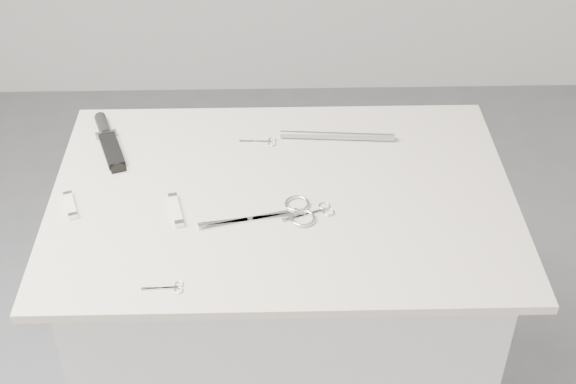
{
  "coord_description": "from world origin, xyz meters",
  "views": [
    {
      "loc": [
        -0.02,
        -1.36,
        1.99
      ],
      "look_at": [
        0.01,
        0.0,
        0.92
      ],
      "focal_mm": 50.0,
      "sensor_mm": 36.0,
      "label": 1
    }
  ],
  "objects_px": {
    "sheathed_knife": "(108,139)",
    "pocket_knife_a": "(176,210)",
    "large_shears": "(282,214)",
    "pocket_knife_b": "(70,205)",
    "embroidery_scissors_a": "(317,212)",
    "embroidery_scissors_b": "(264,142)",
    "metal_rail": "(337,136)",
    "tiny_scissors": "(169,288)",
    "plinth": "(283,340)"
  },
  "relations": [
    {
      "from": "large_shears",
      "to": "pocket_knife_b",
      "type": "xyz_separation_m",
      "value": [
        -0.45,
        0.04,
        0.0
      ]
    },
    {
      "from": "embroidery_scissors_a",
      "to": "sheathed_knife",
      "type": "relative_size",
      "value": 0.52
    },
    {
      "from": "sheathed_knife",
      "to": "pocket_knife_a",
      "type": "bearing_deg",
      "value": -164.78
    },
    {
      "from": "tiny_scissors",
      "to": "sheathed_knife",
      "type": "relative_size",
      "value": 0.36
    },
    {
      "from": "plinth",
      "to": "metal_rail",
      "type": "relative_size",
      "value": 3.35
    },
    {
      "from": "embroidery_scissors_b",
      "to": "tiny_scissors",
      "type": "bearing_deg",
      "value": -107.53
    },
    {
      "from": "metal_rail",
      "to": "pocket_knife_a",
      "type": "bearing_deg",
      "value": -143.61
    },
    {
      "from": "sheathed_knife",
      "to": "large_shears",
      "type": "bearing_deg",
      "value": -144.06
    },
    {
      "from": "sheathed_knife",
      "to": "pocket_knife_a",
      "type": "xyz_separation_m",
      "value": [
        0.18,
        -0.27,
        -0.0
      ]
    },
    {
      "from": "embroidery_scissors_a",
      "to": "plinth",
      "type": "bearing_deg",
      "value": 115.61
    },
    {
      "from": "plinth",
      "to": "sheathed_knife",
      "type": "distance_m",
      "value": 0.66
    },
    {
      "from": "plinth",
      "to": "pocket_knife_b",
      "type": "xyz_separation_m",
      "value": [
        -0.45,
        -0.04,
        0.48
      ]
    },
    {
      "from": "plinth",
      "to": "embroidery_scissors_a",
      "type": "relative_size",
      "value": 8.02
    },
    {
      "from": "large_shears",
      "to": "pocket_knife_a",
      "type": "bearing_deg",
      "value": 164.05
    },
    {
      "from": "large_shears",
      "to": "pocket_knife_a",
      "type": "relative_size",
      "value": 2.25
    },
    {
      "from": "sheathed_knife",
      "to": "tiny_scissors",
      "type": "bearing_deg",
      "value": -178.31
    },
    {
      "from": "plinth",
      "to": "embroidery_scissors_a",
      "type": "height_order",
      "value": "embroidery_scissors_a"
    },
    {
      "from": "large_shears",
      "to": "sheathed_knife",
      "type": "height_order",
      "value": "sheathed_knife"
    },
    {
      "from": "pocket_knife_a",
      "to": "pocket_knife_b",
      "type": "height_order",
      "value": "pocket_knife_a"
    },
    {
      "from": "large_shears",
      "to": "tiny_scissors",
      "type": "xyz_separation_m",
      "value": [
        -0.22,
        -0.21,
        -0.0
      ]
    },
    {
      "from": "plinth",
      "to": "tiny_scissors",
      "type": "distance_m",
      "value": 0.59
    },
    {
      "from": "large_shears",
      "to": "pocket_knife_b",
      "type": "relative_size",
      "value": 2.75
    },
    {
      "from": "large_shears",
      "to": "plinth",
      "type": "bearing_deg",
      "value": 76.53
    },
    {
      "from": "embroidery_scissors_a",
      "to": "pocket_knife_b",
      "type": "height_order",
      "value": "pocket_knife_b"
    },
    {
      "from": "pocket_knife_a",
      "to": "plinth",
      "type": "bearing_deg",
      "value": -89.0
    },
    {
      "from": "embroidery_scissors_b",
      "to": "metal_rail",
      "type": "bearing_deg",
      "value": 5.5
    },
    {
      "from": "large_shears",
      "to": "sheathed_knife",
      "type": "distance_m",
      "value": 0.49
    },
    {
      "from": "plinth",
      "to": "pocket_knife_b",
      "type": "height_order",
      "value": "pocket_knife_b"
    },
    {
      "from": "embroidery_scissors_b",
      "to": "large_shears",
      "type": "bearing_deg",
      "value": -79.14
    },
    {
      "from": "embroidery_scissors_a",
      "to": "pocket_knife_b",
      "type": "xyz_separation_m",
      "value": [
        -0.52,
        0.03,
        0.0
      ]
    },
    {
      "from": "pocket_knife_a",
      "to": "pocket_knife_b",
      "type": "xyz_separation_m",
      "value": [
        -0.22,
        0.02,
        -0.0
      ]
    },
    {
      "from": "plinth",
      "to": "pocket_knife_b",
      "type": "relative_size",
      "value": 10.22
    },
    {
      "from": "pocket_knife_b",
      "to": "embroidery_scissors_b",
      "type": "bearing_deg",
      "value": -78.93
    },
    {
      "from": "tiny_scissors",
      "to": "pocket_knife_b",
      "type": "xyz_separation_m",
      "value": [
        -0.23,
        0.25,
        0.0
      ]
    },
    {
      "from": "large_shears",
      "to": "embroidery_scissors_b",
      "type": "xyz_separation_m",
      "value": [
        -0.04,
        0.27,
        -0.0
      ]
    },
    {
      "from": "pocket_knife_a",
      "to": "metal_rail",
      "type": "xyz_separation_m",
      "value": [
        0.36,
        0.26,
        0.0
      ]
    },
    {
      "from": "large_shears",
      "to": "pocket_knife_a",
      "type": "height_order",
      "value": "pocket_knife_a"
    },
    {
      "from": "large_shears",
      "to": "embroidery_scissors_a",
      "type": "bearing_deg",
      "value": -6.14
    },
    {
      "from": "embroidery_scissors_a",
      "to": "tiny_scissors",
      "type": "bearing_deg",
      "value": -163.78
    },
    {
      "from": "plinth",
      "to": "metal_rail",
      "type": "bearing_deg",
      "value": 57.05
    },
    {
      "from": "embroidery_scissors_b",
      "to": "tiny_scissors",
      "type": "height_order",
      "value": "same"
    },
    {
      "from": "tiny_scissors",
      "to": "metal_rail",
      "type": "height_order",
      "value": "metal_rail"
    },
    {
      "from": "embroidery_scissors_a",
      "to": "sheathed_knife",
      "type": "bearing_deg",
      "value": 129.3
    },
    {
      "from": "tiny_scissors",
      "to": "pocket_knife_a",
      "type": "height_order",
      "value": "pocket_knife_a"
    },
    {
      "from": "embroidery_scissors_a",
      "to": "metal_rail",
      "type": "bearing_deg",
      "value": 56.21
    },
    {
      "from": "sheathed_knife",
      "to": "pocket_knife_a",
      "type": "height_order",
      "value": "sheathed_knife"
    },
    {
      "from": "pocket_knife_a",
      "to": "pocket_knife_b",
      "type": "bearing_deg",
      "value": 70.92
    },
    {
      "from": "embroidery_scissors_b",
      "to": "metal_rail",
      "type": "relative_size",
      "value": 0.32
    },
    {
      "from": "large_shears",
      "to": "embroidery_scissors_a",
      "type": "relative_size",
      "value": 2.16
    },
    {
      "from": "plinth",
      "to": "sheathed_knife",
      "type": "height_order",
      "value": "sheathed_knife"
    }
  ]
}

